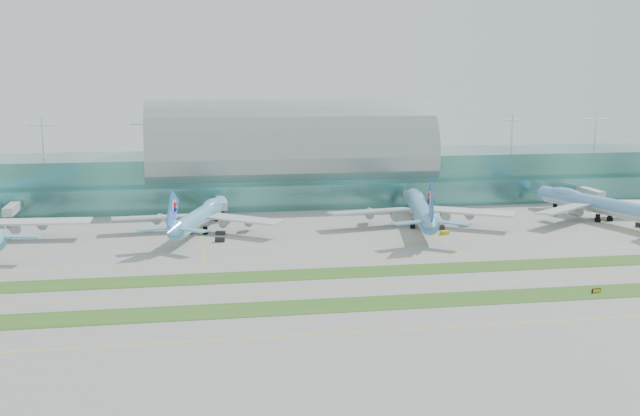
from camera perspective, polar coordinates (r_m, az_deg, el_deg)
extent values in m
plane|color=gray|center=(218.14, 2.52, -4.72)|extent=(700.00, 700.00, 0.00)
cube|color=#3D7A75|center=(342.21, -2.19, 2.24)|extent=(340.00, 42.00, 20.00)
cube|color=#3D7A75|center=(319.40, -1.59, 0.81)|extent=(340.00, 8.00, 10.00)
ellipsoid|color=#9EA5A8|center=(341.07, -2.20, 3.91)|extent=(340.00, 46.20, 16.17)
cylinder|color=white|center=(340.36, -2.21, 5.25)|extent=(0.80, 0.80, 16.00)
cube|color=#B2B7B7|center=(310.91, -20.99, 0.01)|extent=(3.50, 22.00, 3.00)
cylinder|color=black|center=(301.82, -21.30, -0.96)|extent=(1.00, 1.00, 4.00)
cube|color=#B2B7B7|center=(305.48, -7.05, 0.42)|extent=(3.50, 22.00, 3.00)
cylinder|color=black|center=(296.22, -6.93, -0.55)|extent=(1.00, 1.00, 4.00)
cube|color=#B2B7B7|center=(318.15, 6.56, 0.80)|extent=(3.50, 22.00, 3.00)
cylinder|color=black|center=(309.27, 7.08, -0.12)|extent=(1.00, 1.00, 4.00)
cube|color=#B2B7B7|center=(346.95, 18.53, 1.10)|extent=(3.50, 22.00, 3.00)
cylinder|color=black|center=(338.82, 19.30, 0.26)|extent=(1.00, 1.00, 4.00)
cube|color=#2D591E|center=(191.88, 4.35, -6.75)|extent=(420.00, 12.00, 0.08)
cube|color=#2D591E|center=(220.02, 2.41, -4.59)|extent=(420.00, 12.00, 0.08)
cube|color=yellow|center=(173.47, 6.00, -8.59)|extent=(420.00, 0.35, 0.01)
cube|color=yellow|center=(204.95, 3.38, -5.68)|extent=(420.00, 0.35, 0.01)
cube|color=yellow|center=(235.22, 1.57, -3.65)|extent=(420.00, 0.35, 0.01)
cube|color=yellow|center=(256.28, 0.58, -2.54)|extent=(420.00, 0.35, 0.01)
cube|color=silver|center=(277.95, -19.00, -0.92)|extent=(30.41, 9.85, 1.22)
cylinder|color=#93949B|center=(282.98, -20.04, -1.22)|extent=(4.88, 6.25, 3.39)
cylinder|color=#64B1DC|center=(276.38, -8.52, -0.58)|extent=(22.13, 55.24, 5.61)
ellipsoid|color=#64B1DC|center=(291.05, -7.69, 0.26)|extent=(10.19, 17.88, 4.00)
cone|color=#64B1DC|center=(305.15, -6.98, 0.42)|extent=(6.71, 6.00, 5.61)
cone|color=#64B1DC|center=(246.41, -10.53, -1.63)|extent=(7.52, 9.37, 5.33)
cube|color=silver|center=(279.63, -11.84, -0.64)|extent=(27.62, 8.98, 1.11)
cylinder|color=gray|center=(283.23, -10.72, -0.86)|extent=(4.43, 5.67, 3.08)
cube|color=silver|center=(270.74, -5.31, -0.81)|extent=(25.32, 22.50, 1.11)
cylinder|color=gray|center=(276.67, -5.90, -0.99)|extent=(4.43, 5.67, 3.08)
cube|color=#3277E2|center=(247.06, -10.44, -0.25)|extent=(4.07, 11.52, 13.05)
cylinder|color=silver|center=(247.69, -10.39, 0.09)|extent=(2.08, 4.39, 4.35)
cylinder|color=black|center=(297.36, -7.39, -0.65)|extent=(1.63, 1.63, 2.72)
cylinder|color=black|center=(274.49, -9.25, -1.56)|extent=(1.63, 1.63, 2.72)
cylinder|color=black|center=(273.00, -8.16, -1.59)|extent=(1.63, 1.63, 2.72)
cylinder|color=#5D9DCC|center=(285.79, 7.16, -0.10)|extent=(18.45, 61.62, 6.16)
ellipsoid|color=#5D9DCC|center=(302.47, 6.86, 0.77)|extent=(9.51, 19.53, 4.39)
cone|color=#5D9DCC|center=(318.43, 6.59, 0.91)|extent=(7.04, 6.11, 6.16)
cone|color=#5D9DCC|center=(251.53, 7.92, -1.18)|extent=(7.54, 9.94, 5.86)
cube|color=silver|center=(282.71, 3.59, -0.23)|extent=(30.69, 12.74, 1.21)
cylinder|color=#94979C|center=(288.55, 4.43, -0.46)|extent=(4.41, 6.04, 3.38)
cube|color=silver|center=(286.22, 10.77, -0.26)|extent=(28.98, 22.75, 1.21)
cylinder|color=#94979C|center=(291.13, 9.72, -0.48)|extent=(4.41, 6.04, 3.38)
cube|color=#2968B9|center=(252.38, 7.91, 0.30)|extent=(3.22, 12.92, 14.33)
cylinder|color=white|center=(253.12, 7.89, 0.67)|extent=(1.84, 4.85, 4.77)
cylinder|color=black|center=(309.54, 6.73, -0.20)|extent=(1.79, 1.79, 2.98)
cylinder|color=black|center=(282.43, 6.62, -1.15)|extent=(1.79, 1.79, 2.98)
cylinder|color=black|center=(283.02, 7.82, -1.15)|extent=(1.79, 1.79, 2.98)
cylinder|color=#5D98CD|center=(313.55, 19.10, 0.27)|extent=(20.35, 59.64, 6.00)
ellipsoid|color=#5D98CD|center=(325.58, 17.11, 1.00)|extent=(9.94, 19.07, 4.27)
cone|color=#5D98CD|center=(337.50, 15.37, 1.09)|extent=(6.99, 6.15, 6.00)
cube|color=silver|center=(300.63, 16.92, -0.07)|extent=(27.76, 22.96, 1.18)
cylinder|color=gray|center=(307.66, 16.88, -0.24)|extent=(4.48, 5.96, 3.29)
cube|color=silver|center=(324.34, 21.58, 0.35)|extent=(29.75, 11.24, 1.18)
cylinder|color=gray|center=(325.23, 20.37, 0.09)|extent=(4.48, 5.96, 3.29)
cylinder|color=black|center=(330.98, 16.38, 0.10)|extent=(1.74, 1.74, 2.90)
cylinder|color=black|center=(309.53, 19.15, -0.68)|extent=(1.74, 1.74, 2.90)
cylinder|color=black|center=(313.50, 19.93, -0.60)|extent=(1.74, 1.74, 2.90)
cube|color=black|center=(260.61, -7.13, -2.23)|extent=(3.39, 2.28, 1.56)
cube|color=black|center=(271.61, -7.09, -1.78)|extent=(3.47, 2.61, 1.25)
cube|color=gold|center=(273.75, 8.85, -1.73)|extent=(3.40, 2.58, 1.22)
cube|color=black|center=(281.69, 8.48, -1.36)|extent=(3.62, 2.23, 1.62)
cube|color=black|center=(211.25, 19.04, -5.58)|extent=(2.70, 0.83, 1.15)
cube|color=#EDAD14|center=(211.12, 19.08, -5.59)|extent=(2.25, 0.53, 0.83)
cylinder|color=black|center=(210.73, 18.85, -5.69)|extent=(0.12, 0.12, 0.52)
cylinder|color=black|center=(211.94, 19.23, -5.62)|extent=(0.12, 0.12, 0.52)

